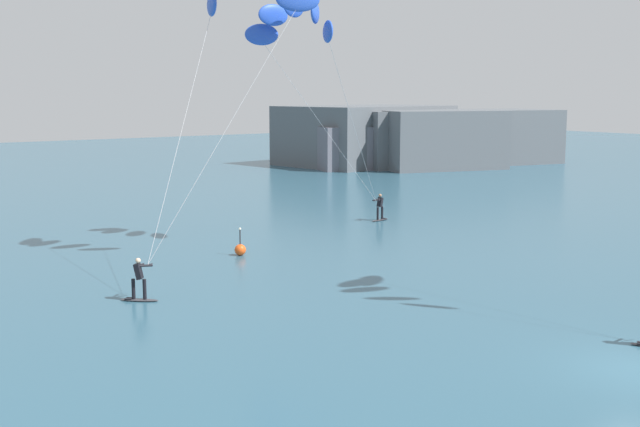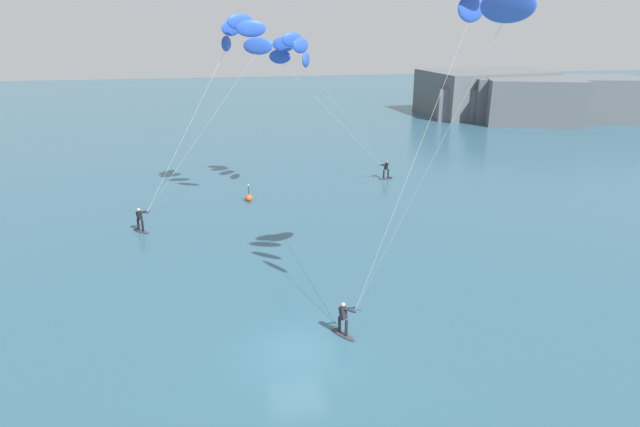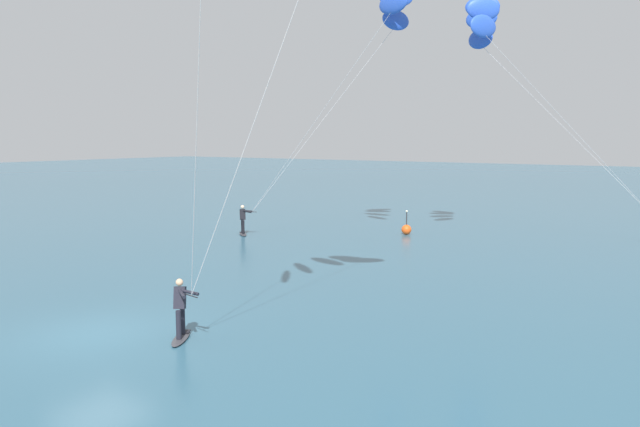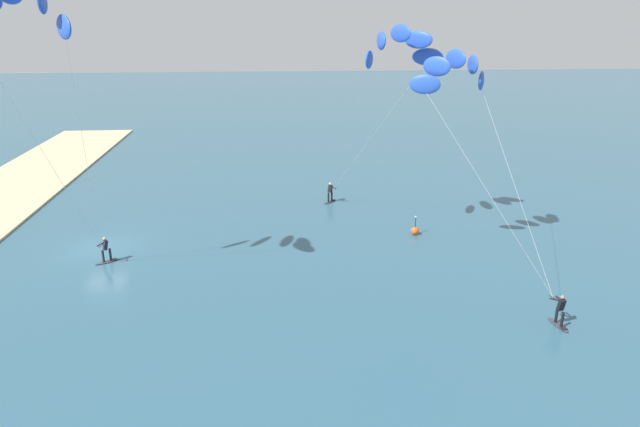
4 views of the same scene
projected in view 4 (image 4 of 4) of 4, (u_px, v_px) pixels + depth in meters
ground_plane at (103, 248)px, 37.09m from camera, size 240.00×240.00×0.00m
kitesurfer_nearshore at (18, 22)px, 25.60m from camera, size 6.95×6.11×16.07m
kitesurfer_mid_water at (397, 53)px, 35.51m from camera, size 10.18×7.30×14.00m
kitesurfer_far_out at (458, 80)px, 31.88m from camera, size 11.19×6.51×12.73m
marker_buoy at (415, 231)px, 39.30m from camera, size 0.56×0.56×1.38m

